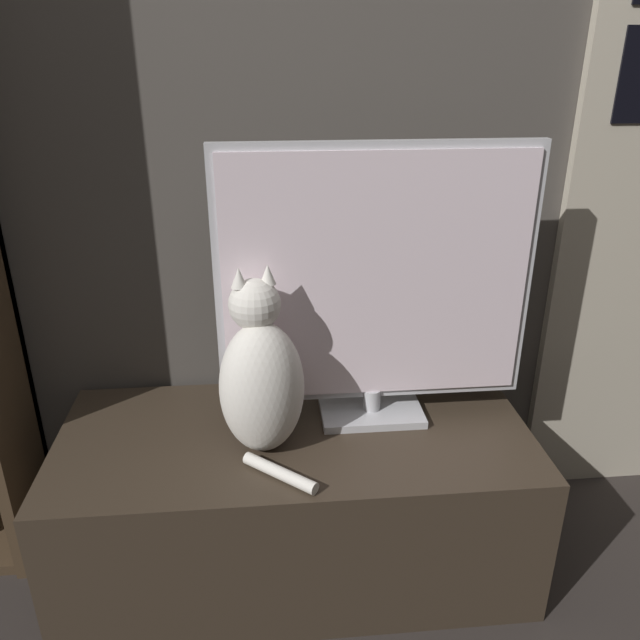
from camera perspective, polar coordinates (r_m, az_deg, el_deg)
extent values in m
cube|color=#47423D|center=(1.62, -3.56, 24.27)|extent=(4.80, 0.05, 2.60)
cube|color=#33281E|center=(1.69, -2.18, -15.95)|extent=(1.17, 0.53, 0.41)
cube|color=#B7B7BC|center=(1.64, 4.70, -8.37)|extent=(0.26, 0.16, 0.02)
cylinder|color=#B7B7BC|center=(1.62, 4.75, -7.22)|extent=(0.04, 0.04, 0.06)
cube|color=#B7B7BC|center=(1.48, 5.11, 3.85)|extent=(0.76, 0.02, 0.63)
cube|color=silver|center=(1.47, 5.21, 3.67)|extent=(0.72, 0.01, 0.60)
ellipsoid|color=silver|center=(1.44, -5.32, -6.21)|extent=(0.23, 0.22, 0.32)
ellipsoid|color=olive|center=(1.50, -5.95, -5.60)|extent=(0.12, 0.08, 0.18)
sphere|color=silver|center=(1.38, -6.00, 1.44)|extent=(0.14, 0.14, 0.12)
cone|color=silver|center=(1.35, -7.44, 3.87)|extent=(0.04, 0.04, 0.04)
cone|color=silver|center=(1.37, -4.80, 4.20)|extent=(0.04, 0.04, 0.04)
cylinder|color=silver|center=(1.42, -3.69, -13.77)|extent=(0.16, 0.15, 0.03)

